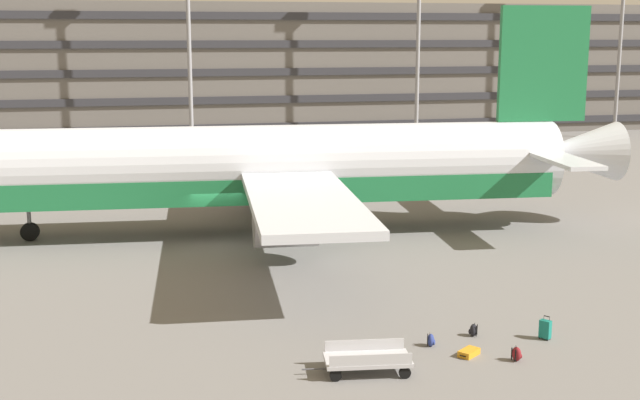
{
  "coord_description": "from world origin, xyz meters",
  "views": [
    {
      "loc": [
        -3.9,
        -40.49,
        10.09
      ],
      "look_at": [
        3.98,
        -5.62,
        3.0
      ],
      "focal_mm": 47.12,
      "sensor_mm": 36.0,
      "label": 1
    }
  ],
  "objects_px": {
    "suitcase_black": "(469,353)",
    "backpack_upright": "(431,340)",
    "baggage_cart": "(367,359)",
    "backpack_orange": "(517,354)",
    "airliner": "(271,168)",
    "suitcase_purple": "(545,329)",
    "backpack_small": "(473,330)"
  },
  "relations": [
    {
      "from": "suitcase_black",
      "to": "baggage_cart",
      "type": "height_order",
      "value": "baggage_cart"
    },
    {
      "from": "suitcase_black",
      "to": "backpack_upright",
      "type": "height_order",
      "value": "backpack_upright"
    },
    {
      "from": "backpack_upright",
      "to": "backpack_orange",
      "type": "bearing_deg",
      "value": -39.28
    },
    {
      "from": "suitcase_black",
      "to": "backpack_orange",
      "type": "distance_m",
      "value": 1.49
    },
    {
      "from": "airliner",
      "to": "suitcase_purple",
      "type": "xyz_separation_m",
      "value": [
        6.41,
        -17.28,
        -3.04
      ]
    },
    {
      "from": "airliner",
      "to": "suitcase_black",
      "type": "xyz_separation_m",
      "value": [
        3.34,
        -18.1,
        -3.29
      ]
    },
    {
      "from": "airliner",
      "to": "backpack_orange",
      "type": "bearing_deg",
      "value": -76.18
    },
    {
      "from": "airliner",
      "to": "backpack_small",
      "type": "relative_size",
      "value": 77.85
    },
    {
      "from": "backpack_small",
      "to": "backpack_upright",
      "type": "relative_size",
      "value": 1.01
    },
    {
      "from": "suitcase_purple",
      "to": "baggage_cart",
      "type": "height_order",
      "value": "baggage_cart"
    },
    {
      "from": "suitcase_black",
      "to": "backpack_upright",
      "type": "distance_m",
      "value": 1.38
    },
    {
      "from": "backpack_small",
      "to": "backpack_upright",
      "type": "xyz_separation_m",
      "value": [
        -1.72,
        -0.58,
        -0.0
      ]
    },
    {
      "from": "suitcase_purple",
      "to": "backpack_orange",
      "type": "bearing_deg",
      "value": -138.7
    },
    {
      "from": "suitcase_black",
      "to": "backpack_upright",
      "type": "relative_size",
      "value": 1.78
    },
    {
      "from": "airliner",
      "to": "baggage_cart",
      "type": "distance_m",
      "value": 18.93
    },
    {
      "from": "baggage_cart",
      "to": "backpack_small",
      "type": "bearing_deg",
      "value": 27.06
    },
    {
      "from": "suitcase_purple",
      "to": "backpack_upright",
      "type": "xyz_separation_m",
      "value": [
        -3.97,
        0.23,
        -0.15
      ]
    },
    {
      "from": "backpack_orange",
      "to": "baggage_cart",
      "type": "height_order",
      "value": "baggage_cart"
    },
    {
      "from": "baggage_cart",
      "to": "backpack_upright",
      "type": "bearing_deg",
      "value": 31.93
    },
    {
      "from": "backpack_small",
      "to": "backpack_upright",
      "type": "distance_m",
      "value": 1.82
    },
    {
      "from": "suitcase_purple",
      "to": "suitcase_black",
      "type": "height_order",
      "value": "suitcase_purple"
    },
    {
      "from": "backpack_small",
      "to": "suitcase_purple",
      "type": "bearing_deg",
      "value": -19.95
    },
    {
      "from": "baggage_cart",
      "to": "backpack_orange",
      "type": "bearing_deg",
      "value": -1.68
    },
    {
      "from": "suitcase_purple",
      "to": "backpack_small",
      "type": "relative_size",
      "value": 1.67
    },
    {
      "from": "backpack_upright",
      "to": "backpack_small",
      "type": "bearing_deg",
      "value": 18.71
    },
    {
      "from": "suitcase_purple",
      "to": "baggage_cart",
      "type": "xyz_separation_m",
      "value": [
        -6.61,
        -1.42,
        0.07
      ]
    },
    {
      "from": "airliner",
      "to": "backpack_small",
      "type": "bearing_deg",
      "value": -75.78
    },
    {
      "from": "suitcase_purple",
      "to": "backpack_upright",
      "type": "height_order",
      "value": "suitcase_purple"
    },
    {
      "from": "airliner",
      "to": "baggage_cart",
      "type": "xyz_separation_m",
      "value": [
        -0.2,
        -18.7,
        -2.97
      ]
    },
    {
      "from": "airliner",
      "to": "suitcase_black",
      "type": "bearing_deg",
      "value": -79.53
    },
    {
      "from": "airliner",
      "to": "backpack_orange",
      "type": "xyz_separation_m",
      "value": [
        4.64,
        -18.84,
        -3.17
      ]
    },
    {
      "from": "backpack_upright",
      "to": "airliner",
      "type": "bearing_deg",
      "value": 98.17
    }
  ]
}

